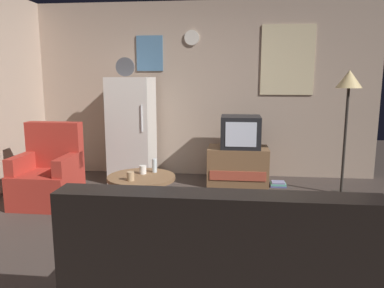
# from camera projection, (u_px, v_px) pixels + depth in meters

# --- Properties ---
(ground_plane) EXTENTS (12.00, 12.00, 0.00)m
(ground_plane) POSITION_uv_depth(u_px,v_px,m) (178.00, 239.00, 3.55)
(ground_plane) COLOR #3D332D
(wall_with_art) EXTENTS (5.20, 0.12, 2.60)m
(wall_with_art) POSITION_uv_depth(u_px,v_px,m) (202.00, 90.00, 5.71)
(wall_with_art) COLOR tan
(wall_with_art) RESTS_ON ground_plane
(fridge) EXTENTS (0.60, 0.62, 1.77)m
(fridge) POSITION_uv_depth(u_px,v_px,m) (132.00, 129.00, 5.44)
(fridge) COLOR silver
(fridge) RESTS_ON ground_plane
(tv_stand) EXTENTS (0.84, 0.53, 0.53)m
(tv_stand) POSITION_uv_depth(u_px,v_px,m) (238.00, 166.00, 5.31)
(tv_stand) COLOR brown
(tv_stand) RESTS_ON ground_plane
(crt_tv) EXTENTS (0.54, 0.51, 0.44)m
(crt_tv) POSITION_uv_depth(u_px,v_px,m) (241.00, 132.00, 5.22)
(crt_tv) COLOR black
(crt_tv) RESTS_ON tv_stand
(standing_lamp) EXTENTS (0.32, 0.32, 1.59)m
(standing_lamp) POSITION_uv_depth(u_px,v_px,m) (349.00, 89.00, 4.66)
(standing_lamp) COLOR #332D28
(standing_lamp) RESTS_ON ground_plane
(coffee_table) EXTENTS (0.72, 0.72, 0.47)m
(coffee_table) POSITION_uv_depth(u_px,v_px,m) (142.00, 197.00, 4.03)
(coffee_table) COLOR brown
(coffee_table) RESTS_ON ground_plane
(wine_glass) EXTENTS (0.05, 0.05, 0.15)m
(wine_glass) POSITION_uv_depth(u_px,v_px,m) (154.00, 166.00, 4.13)
(wine_glass) COLOR silver
(wine_glass) RESTS_ON coffee_table
(mug_ceramic_white) EXTENTS (0.08, 0.08, 0.09)m
(mug_ceramic_white) POSITION_uv_depth(u_px,v_px,m) (143.00, 170.00, 4.07)
(mug_ceramic_white) COLOR silver
(mug_ceramic_white) RESTS_ON coffee_table
(mug_ceramic_tan) EXTENTS (0.08, 0.08, 0.09)m
(mug_ceramic_tan) POSITION_uv_depth(u_px,v_px,m) (130.00, 176.00, 3.81)
(mug_ceramic_tan) COLOR tan
(mug_ceramic_tan) RESTS_ON coffee_table
(armchair) EXTENTS (0.68, 0.68, 0.96)m
(armchair) POSITION_uv_depth(u_px,v_px,m) (49.00, 175.00, 4.51)
(armchair) COLOR #A52D23
(armchair) RESTS_ON ground_plane
(couch) EXTENTS (1.70, 0.80, 0.92)m
(couch) POSITION_uv_depth(u_px,v_px,m) (217.00, 279.00, 2.26)
(couch) COLOR black
(couch) RESTS_ON ground_plane
(book_stack) EXTENTS (0.22, 0.16, 0.07)m
(book_stack) POSITION_uv_depth(u_px,v_px,m) (278.00, 184.00, 5.23)
(book_stack) COLOR #5B5B9E
(book_stack) RESTS_ON ground_plane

